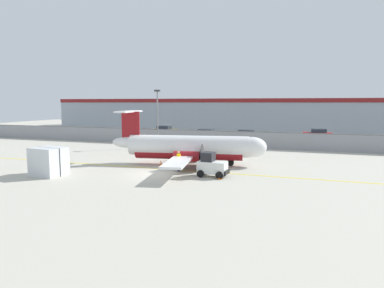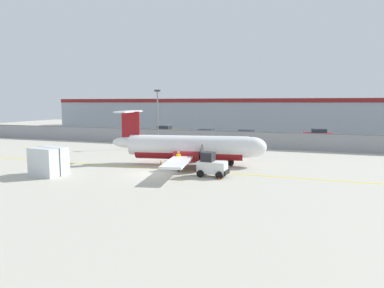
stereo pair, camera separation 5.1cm
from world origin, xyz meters
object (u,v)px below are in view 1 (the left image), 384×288
commuter_airplane (191,147)px  traffic_cone_near_right (161,164)px  parked_car_0 (165,130)px  cargo_container (49,161)px  traffic_cone_near_left (220,175)px  apron_light_pole (158,114)px  ground_crew_worker (179,160)px  parked_car_1 (205,134)px  parked_car_2 (247,135)px  baggage_tug (212,166)px  parked_car_3 (318,134)px

commuter_airplane → traffic_cone_near_right: commuter_airplane is taller
parked_car_0 → commuter_airplane: bearing=-57.0°
commuter_airplane → cargo_container: size_ratio=6.09×
traffic_cone_near_left → apron_light_pole: apron_light_pole is taller
ground_crew_worker → parked_car_1: bearing=99.6°
cargo_container → parked_car_2: bearing=76.6°
apron_light_pole → traffic_cone_near_left: bearing=-51.4°
baggage_tug → ground_crew_worker: size_ratio=1.41×
baggage_tug → parked_car_1: (-7.86, 24.25, 0.04)m
baggage_tug → ground_crew_worker: 3.36m
parked_car_3 → apron_light_pole: size_ratio=0.59×
commuter_airplane → baggage_tug: (3.15, -4.26, -0.75)m
ground_crew_worker → apron_light_pole: (-7.92, 13.16, 3.35)m
traffic_cone_near_left → ground_crew_worker: bearing=156.3°
ground_crew_worker → traffic_cone_near_right: size_ratio=2.66×
apron_light_pole → baggage_tug: bearing=-52.2°
traffic_cone_near_left → parked_car_0: parked_car_0 is taller
traffic_cone_near_right → apron_light_pole: apron_light_pole is taller
commuter_airplane → baggage_tug: commuter_airplane is taller
cargo_container → traffic_cone_near_left: size_ratio=4.11×
cargo_container → parked_car_1: (4.37, 27.93, -0.21)m
parked_car_0 → parked_car_1: bearing=-24.5°
parked_car_2 → parked_car_3: bearing=31.4°
commuter_airplane → apron_light_pole: (-7.94, 10.02, 2.70)m
traffic_cone_near_left → parked_car_0: size_ratio=0.15×
cargo_container → parked_car_0: (-4.36, 32.79, -0.21)m
traffic_cone_near_right → apron_light_pole: bearing=115.7°
baggage_tug → traffic_cone_near_right: bearing=160.8°
baggage_tug → traffic_cone_near_left: size_ratio=3.74×
ground_crew_worker → parked_car_3: size_ratio=0.40×
parked_car_0 → apron_light_pole: bearing=-65.1°
ground_crew_worker → parked_car_1: (-4.69, 23.13, -0.06)m
traffic_cone_near_left → commuter_airplane: bearing=128.9°
ground_crew_worker → apron_light_pole: bearing=119.2°
cargo_container → traffic_cone_near_left: (13.02, 3.06, -0.79)m
apron_light_pole → parked_car_0: bearing=110.3°
ground_crew_worker → traffic_cone_near_left: size_ratio=2.66×
parked_car_0 → parked_car_2: same height
baggage_tug → traffic_cone_near_left: 1.15m
traffic_cone_near_right → parked_car_0: (-11.28, 26.87, 0.58)m
ground_crew_worker → apron_light_pole: 15.72m
ground_crew_worker → parked_car_1: size_ratio=0.40×
baggage_tug → parked_car_2: (-1.56, 24.63, 0.04)m
baggage_tug → ground_crew_worker: baggage_tug is taller
baggage_tug → parked_car_2: size_ratio=0.57×
parked_car_2 → parked_car_3: (9.83, 5.69, 0.00)m
parked_car_3 → traffic_cone_near_left: bearing=72.8°
ground_crew_worker → traffic_cone_near_left: bearing=-25.6°
parked_car_0 → parked_car_3: bearing=7.4°
commuter_airplane → parked_car_0: 28.26m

